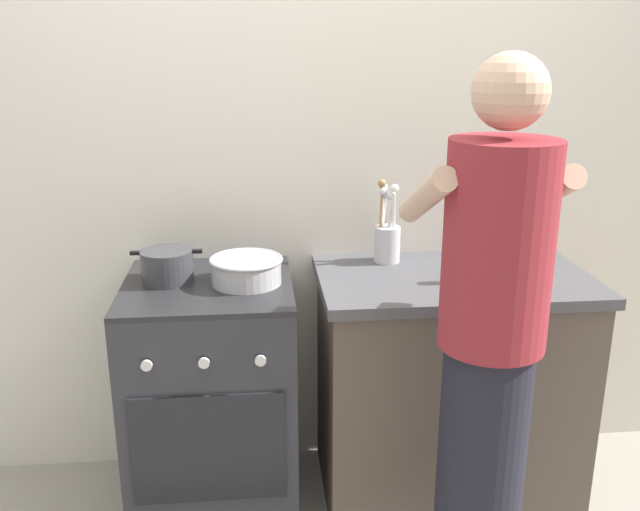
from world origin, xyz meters
TOP-DOWN VIEW (x-y plane):
  - back_wall at (0.20, 0.50)m, footprint 3.20×0.10m
  - countertop at (0.55, 0.15)m, footprint 1.00×0.60m
  - stove_range at (-0.35, 0.15)m, footprint 0.60×0.62m
  - pot at (-0.49, 0.18)m, footprint 0.25×0.18m
  - mixing_bowl at (-0.21, 0.14)m, footprint 0.26×0.26m
  - utensil_crock at (0.33, 0.34)m, footprint 0.10×0.10m
  - spice_bottle at (0.52, 0.07)m, footprint 0.04×0.04m
  - oil_bottle at (0.78, 0.19)m, footprint 0.06×0.06m
  - person at (0.48, -0.45)m, footprint 0.41×0.50m

SIDE VIEW (x-z plane):
  - stove_range at x=-0.35m, z-range 0.00..0.90m
  - countertop at x=0.55m, z-range 0.00..0.90m
  - person at x=0.48m, z-range 0.01..1.71m
  - spice_bottle at x=0.52m, z-range 0.90..0.99m
  - mixing_bowl at x=-0.21m, z-range 0.90..1.00m
  - pot at x=-0.49m, z-range 0.90..1.02m
  - oil_bottle at x=0.78m, z-range 0.88..1.10m
  - utensil_crock at x=0.33m, z-range 0.84..1.16m
  - back_wall at x=0.20m, z-range 0.00..2.50m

